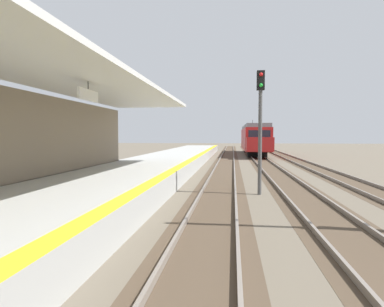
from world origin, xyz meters
The scene contains 6 objects.
station_platform centered at (-2.50, 16.00, 0.45)m, with size 5.00×80.00×0.91m.
track_pair_nearest_platform centered at (1.90, 20.00, 0.05)m, with size 2.34×120.00×0.16m.
track_pair_middle centered at (5.30, 20.00, 0.05)m, with size 2.34×120.00×0.16m.
track_pair_far_side centered at (8.70, 20.00, 0.05)m, with size 2.34×120.00×0.16m.
approaching_train centered at (5.30, 46.13, 2.18)m, with size 2.93×19.60×4.76m.
rail_signal_post centered at (3.63, 15.94, 3.19)m, with size 0.32×0.34×5.20m.
Camera 1 is at (2.49, 1.90, 2.50)m, focal length 30.69 mm.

